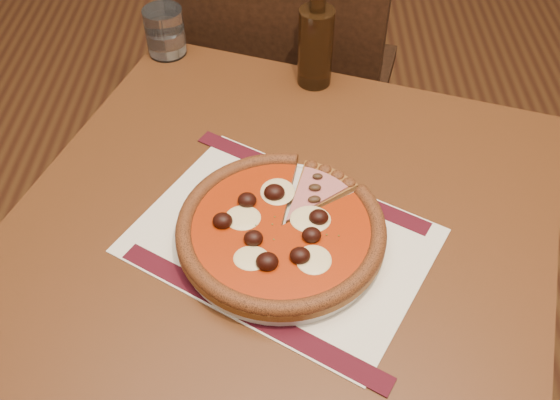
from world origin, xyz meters
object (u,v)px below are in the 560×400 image
(plate, at_px, (281,236))
(water_glass, at_px, (165,32))
(table, at_px, (280,264))
(chair_far, at_px, (287,80))
(pizza, at_px, (281,227))
(bottle, at_px, (316,43))

(plate, bearing_deg, water_glass, 115.83)
(plate, height_order, water_glass, water_glass)
(table, height_order, plate, plate)
(chair_far, height_order, pizza, chair_far)
(table, height_order, chair_far, chair_far)
(table, height_order, bottle, bottle)
(water_glass, bearing_deg, bottle, -17.73)
(chair_far, relative_size, pizza, 3.22)
(water_glass, distance_m, bottle, 0.31)
(bottle, bearing_deg, plate, -98.05)
(table, xyz_separation_m, pizza, (0.00, -0.03, 0.13))
(chair_far, relative_size, bottle, 4.55)
(pizza, bearing_deg, plate, 59.61)
(table, distance_m, bottle, 0.41)
(table, relative_size, plate, 3.43)
(plate, bearing_deg, bottle, 81.95)
(plate, height_order, pizza, pizza)
(plate, distance_m, water_glass, 0.54)
(water_glass, bearing_deg, pizza, -64.21)
(plate, bearing_deg, table, 94.14)
(table, relative_size, water_glass, 10.75)
(chair_far, bearing_deg, bottle, 115.55)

